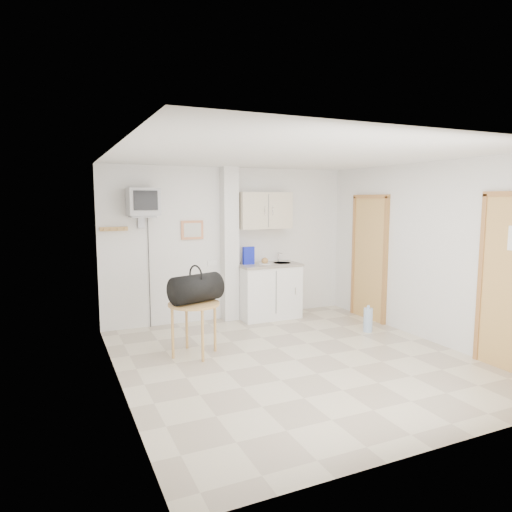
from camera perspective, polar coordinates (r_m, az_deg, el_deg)
name	(u,v)px	position (r m, az deg, el deg)	size (l,w,h in m)	color
ground	(296,360)	(5.84, 4.99, -12.79)	(4.50, 4.50, 0.00)	beige
room_envelope	(310,236)	(5.71, 6.83, 2.55)	(4.24, 4.54, 2.55)	white
kitchenette	(268,270)	(7.63, 1.45, -1.80)	(1.03, 0.58, 2.10)	white
crt_television	(143,203)	(6.92, -13.95, 6.48)	(0.44, 0.45, 2.15)	slate
round_table	(194,309)	(5.88, -7.77, -6.64)	(0.65, 0.65, 0.68)	tan
duffel_bag	(196,288)	(5.86, -7.52, -4.01)	(0.73, 0.55, 0.48)	black
water_bottle	(368,320)	(7.13, 13.83, -7.75)	(0.13, 0.13, 0.40)	#9EBCDD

